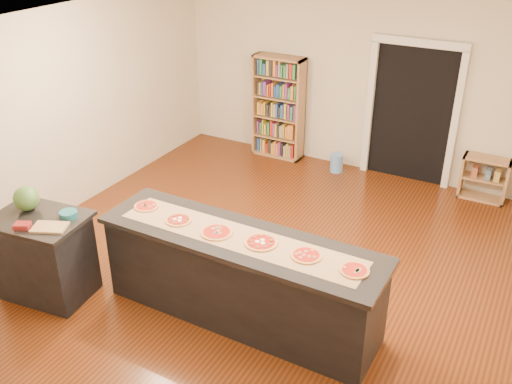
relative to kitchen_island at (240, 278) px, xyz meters
The scene contains 18 objects.
room 1.19m from the kitchen_island, 113.84° to the left, with size 6.00×7.00×2.80m.
doorway 4.28m from the kitchen_island, 82.05° to the left, with size 1.40×0.09×2.21m.
kitchen_island is the anchor object (origin of this frame).
side_counter 2.19m from the kitchen_island, 162.03° to the right, with size 0.99×0.73×0.98m.
bookshelf 4.33m from the kitchen_island, 111.54° to the left, with size 0.86×0.31×1.72m, color tan.
low_shelf 4.41m from the kitchen_island, 66.02° to the left, with size 0.66×0.28×0.66m, color tan.
waste_bin 3.92m from the kitchen_island, 96.51° to the left, with size 0.21×0.21×0.30m, color #639ADC.
kraft_paper 0.49m from the kitchen_island, 90.39° to the right, with size 2.61×0.47×0.00m, color olive.
watermelon 2.46m from the kitchen_island, 165.42° to the right, with size 0.27×0.27×0.27m, color #144214.
cutting_board 2.02m from the kitchen_island, 156.86° to the right, with size 0.35×0.23×0.02m, color tan.
package_red 2.29m from the kitchen_island, 156.24° to the right, with size 0.16×0.11×0.06m, color maroon.
package_teal 1.93m from the kitchen_island, 164.04° to the right, with size 0.19×0.19×0.07m, color #195966.
pizza_a 1.30m from the kitchen_island, behind, with size 0.28×0.28×0.02m.
pizza_b 0.88m from the kitchen_island, behind, with size 0.29×0.29×0.02m.
pizza_c 0.56m from the kitchen_island, 168.72° to the right, with size 0.33×0.33×0.02m.
pizza_d 0.56m from the kitchen_island, ahead, with size 0.32×0.32×0.02m.
pizza_e 0.88m from the kitchen_island, ahead, with size 0.29×0.29×0.02m.
pizza_f 1.30m from the kitchen_island, ahead, with size 0.29×0.29×0.02m.
Camera 1 is at (2.76, -4.86, 4.00)m, focal length 40.00 mm.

